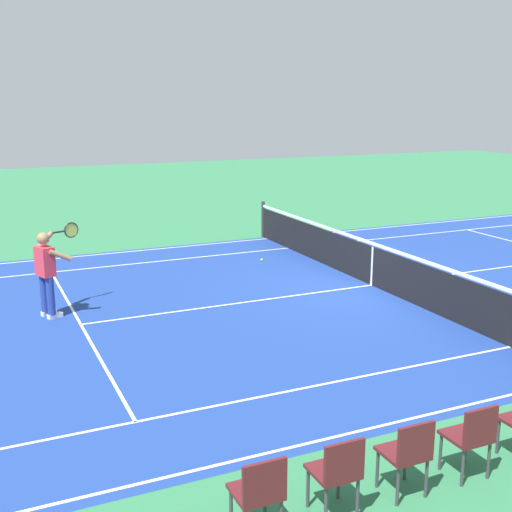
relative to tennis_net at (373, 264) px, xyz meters
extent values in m
plane|color=#2D7247|center=(0.00, 0.00, -0.49)|extent=(60.00, 60.00, 0.00)
cube|color=navy|center=(0.00, 0.00, -0.49)|extent=(24.20, 11.40, 0.00)
cube|color=white|center=(0.00, -5.50, -0.49)|extent=(23.80, 0.05, 0.01)
cube|color=white|center=(0.00, -4.11, -0.49)|extent=(23.80, 0.05, 0.01)
cube|color=white|center=(0.00, 4.11, -0.49)|extent=(23.80, 0.05, 0.01)
cube|color=white|center=(6.40, 0.00, -0.49)|extent=(0.05, 8.22, 0.01)
cube|color=white|center=(0.00, 0.00, -0.49)|extent=(12.80, 0.05, 0.01)
cylinder|color=#2D2D33|center=(0.00, -5.80, 0.05)|extent=(0.10, 0.10, 1.08)
cube|color=black|center=(0.00, 0.00, -0.05)|extent=(0.02, 11.60, 0.88)
cube|color=white|center=(0.00, 0.00, 0.46)|extent=(0.04, 11.60, 0.06)
cube|color=white|center=(0.00, 0.00, -0.05)|extent=(0.04, 0.06, 0.88)
cylinder|color=navy|center=(6.83, -0.58, -0.04)|extent=(0.15, 0.15, 0.74)
cube|color=white|center=(6.78, -0.60, -0.45)|extent=(0.30, 0.20, 0.09)
cylinder|color=navy|center=(6.92, -0.80, -0.04)|extent=(0.15, 0.15, 0.74)
cube|color=white|center=(6.86, -0.82, -0.45)|extent=(0.30, 0.20, 0.09)
cube|color=#E03342|center=(6.88, -0.69, 0.61)|extent=(0.36, 0.44, 0.56)
sphere|color=#9E704C|center=(6.88, -0.69, 1.04)|extent=(0.23, 0.23, 0.23)
cylinder|color=#9E704C|center=(6.61, -0.49, 0.74)|extent=(0.41, 0.11, 0.26)
cylinder|color=#9E704C|center=(6.81, -1.01, 0.94)|extent=(0.38, 0.34, 0.30)
cylinder|color=#232326|center=(6.54, -1.18, 1.05)|extent=(0.27, 0.13, 0.04)
torus|color=#232326|center=(6.27, -1.29, 1.05)|extent=(0.30, 0.14, 0.31)
cylinder|color=#C6D84C|center=(6.27, -1.29, 1.05)|extent=(0.25, 0.10, 0.27)
sphere|color=#CCE01E|center=(1.31, -3.05, -0.46)|extent=(0.07, 0.07, 0.07)
cylinder|color=#38383D|center=(2.71, 6.60, -0.27)|extent=(0.04, 0.04, 0.44)
cylinder|color=#38383D|center=(3.55, 6.60, -0.27)|extent=(0.04, 0.04, 0.44)
cylinder|color=#38383D|center=(3.19, 6.60, -0.27)|extent=(0.04, 0.04, 0.44)
cylinder|color=#38383D|center=(3.55, 6.96, -0.27)|extent=(0.04, 0.04, 0.44)
cylinder|color=#38383D|center=(3.19, 6.96, -0.27)|extent=(0.04, 0.04, 0.44)
cube|color=#56191E|center=(3.37, 6.78, -0.03)|extent=(0.44, 0.44, 0.04)
cube|color=#56191E|center=(3.37, 6.98, 0.19)|extent=(0.44, 0.04, 0.40)
cylinder|color=#38383D|center=(4.40, 6.60, -0.27)|extent=(0.04, 0.04, 0.44)
cylinder|color=#38383D|center=(4.04, 6.60, -0.27)|extent=(0.04, 0.04, 0.44)
cylinder|color=#38383D|center=(4.40, 6.96, -0.27)|extent=(0.04, 0.04, 0.44)
cylinder|color=#38383D|center=(4.04, 6.96, -0.27)|extent=(0.04, 0.04, 0.44)
cube|color=#56191E|center=(4.22, 6.78, -0.03)|extent=(0.44, 0.44, 0.04)
cube|color=#56191E|center=(4.22, 6.98, 0.19)|extent=(0.44, 0.04, 0.40)
cylinder|color=#38383D|center=(5.24, 6.60, -0.27)|extent=(0.04, 0.04, 0.44)
cylinder|color=#38383D|center=(4.88, 6.60, -0.27)|extent=(0.04, 0.04, 0.44)
cylinder|color=#38383D|center=(5.24, 6.96, -0.27)|extent=(0.04, 0.04, 0.44)
cylinder|color=#38383D|center=(4.88, 6.96, -0.27)|extent=(0.04, 0.04, 0.44)
cube|color=#56191E|center=(5.06, 6.78, -0.03)|extent=(0.44, 0.44, 0.04)
cube|color=#56191E|center=(5.06, 6.98, 0.19)|extent=(0.44, 0.04, 0.40)
cylinder|color=#38383D|center=(6.08, 6.60, -0.27)|extent=(0.04, 0.04, 0.44)
cylinder|color=#38383D|center=(5.72, 6.60, -0.27)|extent=(0.04, 0.04, 0.44)
cube|color=#56191E|center=(5.90, 6.78, -0.03)|extent=(0.44, 0.44, 0.04)
cube|color=#56191E|center=(5.90, 6.98, 0.19)|extent=(0.44, 0.04, 0.40)
camera|label=1|loc=(8.14, 11.76, 3.56)|focal=45.87mm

